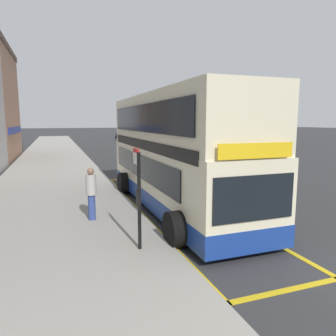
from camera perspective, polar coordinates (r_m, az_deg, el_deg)
The scene contains 8 objects.
ground_plane at distance 36.79m, azimuth -9.07°, elevation 3.11°, with size 260.00×260.00×0.00m, color #333335.
pavement_near at distance 36.15m, azimuth -20.05°, elevation 2.72°, with size 6.00×76.00×0.14m, color #A39E93.
double_decker_bus at distance 12.28m, azimuth 1.03°, elevation 2.30°, with size 3.24×10.72×4.40m.
bus_bay_markings at distance 12.61m, azimuth 0.74°, elevation -7.07°, with size 2.93×13.42×0.01m.
bus_stop_sign at distance 7.99m, azimuth -5.42°, elevation -4.01°, with size 0.09×0.51×2.56m.
parked_car_navy_behind at distance 59.56m, azimuth -8.32°, elevation 5.92°, with size 2.09×4.20×1.62m.
parked_car_silver_far at distance 26.98m, azimuth 5.79°, elevation 2.95°, with size 2.09×4.20×1.62m.
pedestrian_waiting_near_sign at distance 10.66m, azimuth -13.78°, elevation -4.18°, with size 0.34×0.34×1.75m.
Camera 1 is at (-6.80, -3.99, 3.39)m, focal length 33.53 mm.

